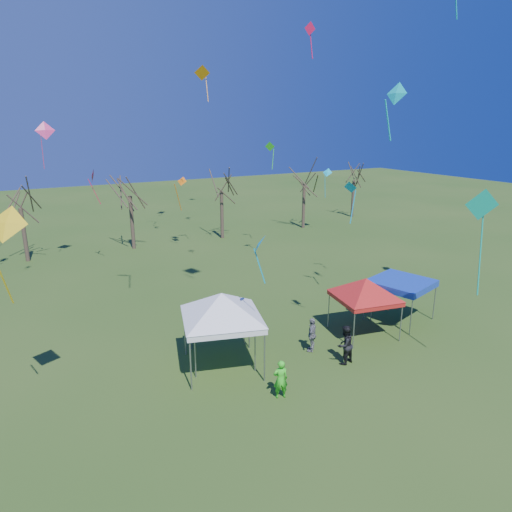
{
  "coord_description": "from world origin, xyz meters",
  "views": [
    {
      "loc": [
        -11.68,
        -14.63,
        10.6
      ],
      "look_at": [
        -1.93,
        3.0,
        4.71
      ],
      "focal_mm": 32.0,
      "sensor_mm": 36.0,
      "label": 1
    }
  ],
  "objects_px": {
    "tree_1": "(18,188)",
    "tent_white_west": "(221,298)",
    "tree_3": "(221,174)",
    "tent_red": "(366,282)",
    "tree_2": "(128,176)",
    "tent_blue": "(401,283)",
    "tree_4": "(305,169)",
    "tree_5": "(355,167)",
    "tent_white_mid": "(221,303)",
    "person_grey": "(312,335)",
    "person_green": "(281,379)",
    "person_dark": "(345,345)"
  },
  "relations": [
    {
      "from": "tree_2",
      "to": "tent_blue",
      "type": "height_order",
      "value": "tree_2"
    },
    {
      "from": "tree_4",
      "to": "tent_blue",
      "type": "xyz_separation_m",
      "value": [
        -8.66,
        -21.88,
        -3.92
      ]
    },
    {
      "from": "tree_4",
      "to": "person_grey",
      "type": "xyz_separation_m",
      "value": [
        -15.06,
        -22.53,
        -5.21
      ]
    },
    {
      "from": "person_dark",
      "to": "tree_5",
      "type": "bearing_deg",
      "value": -141.75
    },
    {
      "from": "tree_5",
      "to": "tent_red",
      "type": "distance_m",
      "value": 31.67
    },
    {
      "from": "tree_2",
      "to": "tree_3",
      "type": "bearing_deg",
      "value": -2.27
    },
    {
      "from": "tree_4",
      "to": "tent_white_west",
      "type": "height_order",
      "value": "tree_4"
    },
    {
      "from": "tent_white_west",
      "to": "tent_blue",
      "type": "relative_size",
      "value": 1.23
    },
    {
      "from": "tent_blue",
      "to": "person_dark",
      "type": "height_order",
      "value": "tent_blue"
    },
    {
      "from": "tree_2",
      "to": "tent_white_west",
      "type": "relative_size",
      "value": 1.82
    },
    {
      "from": "tent_white_mid",
      "to": "tree_2",
      "type": "bearing_deg",
      "value": 86.03
    },
    {
      "from": "tent_red",
      "to": "tent_blue",
      "type": "relative_size",
      "value": 1.08
    },
    {
      "from": "tree_3",
      "to": "tent_red",
      "type": "height_order",
      "value": "tree_3"
    },
    {
      "from": "person_green",
      "to": "person_grey",
      "type": "bearing_deg",
      "value": -127.71
    },
    {
      "from": "tree_2",
      "to": "person_grey",
      "type": "height_order",
      "value": "tree_2"
    },
    {
      "from": "tree_2",
      "to": "tent_red",
      "type": "bearing_deg",
      "value": -75.01
    },
    {
      "from": "person_green",
      "to": "tent_white_mid",
      "type": "bearing_deg",
      "value": -63.78
    },
    {
      "from": "tent_white_west",
      "to": "person_grey",
      "type": "bearing_deg",
      "value": -8.67
    },
    {
      "from": "tree_4",
      "to": "person_dark",
      "type": "bearing_deg",
      "value": -120.84
    },
    {
      "from": "tree_4",
      "to": "tent_white_west",
      "type": "xyz_separation_m",
      "value": [
        -19.46,
        -21.86,
        -2.73
      ]
    },
    {
      "from": "tent_blue",
      "to": "person_dark",
      "type": "distance_m",
      "value": 6.37
    },
    {
      "from": "tree_1",
      "to": "tree_4",
      "type": "height_order",
      "value": "tree_4"
    },
    {
      "from": "tree_3",
      "to": "person_green",
      "type": "bearing_deg",
      "value": -109.93
    },
    {
      "from": "tree_2",
      "to": "tent_red",
      "type": "height_order",
      "value": "tree_2"
    },
    {
      "from": "person_grey",
      "to": "tree_1",
      "type": "bearing_deg",
      "value": -107.13
    },
    {
      "from": "tree_2",
      "to": "tent_blue",
      "type": "bearing_deg",
      "value": -67.84
    },
    {
      "from": "tree_4",
      "to": "tree_5",
      "type": "relative_size",
      "value": 1.06
    },
    {
      "from": "tree_1",
      "to": "tent_white_west",
      "type": "relative_size",
      "value": 1.68
    },
    {
      "from": "tent_white_west",
      "to": "tent_red",
      "type": "relative_size",
      "value": 1.14
    },
    {
      "from": "tree_5",
      "to": "tree_4",
      "type": "bearing_deg",
      "value": -166.15
    },
    {
      "from": "tree_2",
      "to": "tree_4",
      "type": "relative_size",
      "value": 1.04
    },
    {
      "from": "tree_4",
      "to": "tent_white_mid",
      "type": "distance_m",
      "value": 28.8
    },
    {
      "from": "tree_5",
      "to": "tent_white_mid",
      "type": "relative_size",
      "value": 1.97
    },
    {
      "from": "tent_red",
      "to": "tree_3",
      "type": "bearing_deg",
      "value": 84.06
    },
    {
      "from": "person_green",
      "to": "tree_4",
      "type": "bearing_deg",
      "value": -111.34
    },
    {
      "from": "tree_1",
      "to": "tree_2",
      "type": "xyz_separation_m",
      "value": [
        8.4,
        -0.27,
        0.5
      ]
    },
    {
      "from": "tent_red",
      "to": "person_green",
      "type": "xyz_separation_m",
      "value": [
        -6.79,
        -2.8,
        -2.04
      ]
    },
    {
      "from": "tree_4",
      "to": "tent_red",
      "type": "relative_size",
      "value": 2.0
    },
    {
      "from": "tree_3",
      "to": "tent_white_mid",
      "type": "relative_size",
      "value": 2.09
    },
    {
      "from": "tree_5",
      "to": "tree_2",
      "type": "bearing_deg",
      "value": -176.3
    },
    {
      "from": "tent_white_mid",
      "to": "person_dark",
      "type": "distance_m",
      "value": 5.94
    },
    {
      "from": "tree_1",
      "to": "tent_red",
      "type": "distance_m",
      "value": 27.3
    },
    {
      "from": "tree_1",
      "to": "tent_red",
      "type": "xyz_separation_m",
      "value": [
        14.47,
        -22.96,
        -2.93
      ]
    },
    {
      "from": "tree_3",
      "to": "tent_white_mid",
      "type": "xyz_separation_m",
      "value": [
        -9.9,
        -21.25,
        -3.26
      ]
    },
    {
      "from": "tent_blue",
      "to": "person_green",
      "type": "xyz_separation_m",
      "value": [
        -9.78,
        -3.23,
        -1.32
      ]
    },
    {
      "from": "tree_4",
      "to": "tent_blue",
      "type": "bearing_deg",
      "value": -111.59
    },
    {
      "from": "person_dark",
      "to": "tree_2",
      "type": "bearing_deg",
      "value": -93.21
    },
    {
      "from": "tent_red",
      "to": "person_grey",
      "type": "relative_size",
      "value": 2.32
    },
    {
      "from": "tree_4",
      "to": "person_green",
      "type": "height_order",
      "value": "tree_4"
    },
    {
      "from": "tree_2",
      "to": "person_green",
      "type": "xyz_separation_m",
      "value": [
        -0.72,
        -25.49,
        -5.47
      ]
    }
  ]
}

